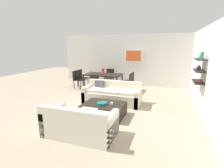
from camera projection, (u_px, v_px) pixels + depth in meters
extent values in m
plane|color=tan|center=(109.00, 105.00, 6.15)|extent=(18.00, 18.00, 0.00)
cube|color=silver|center=(137.00, 60.00, 9.02)|extent=(8.40, 0.06, 2.70)
cube|color=white|center=(133.00, 56.00, 8.98)|extent=(0.94, 0.02, 0.67)
cube|color=#E55926|center=(133.00, 56.00, 8.96)|extent=(0.80, 0.01, 0.54)
cube|color=silver|center=(204.00, 70.00, 5.46)|extent=(0.06, 8.20, 2.70)
cube|color=black|center=(200.00, 59.00, 5.18)|extent=(0.28, 0.90, 0.02)
cube|color=black|center=(199.00, 71.00, 5.26)|extent=(0.28, 0.90, 0.02)
cube|color=black|center=(198.00, 82.00, 5.33)|extent=(0.28, 0.90, 0.02)
cylinder|color=teal|center=(202.00, 56.00, 4.97)|extent=(0.10, 0.10, 0.22)
sphere|color=#4C518C|center=(199.00, 67.00, 5.40)|extent=(0.14, 0.14, 0.14)
cylinder|color=olive|center=(200.00, 57.00, 5.21)|extent=(0.07, 0.07, 0.12)
cube|color=#4C1E19|center=(199.00, 82.00, 5.19)|extent=(0.20, 0.28, 0.03)
cube|color=beige|center=(112.00, 97.00, 6.37)|extent=(2.11, 0.90, 0.42)
cube|color=beige|center=(115.00, 85.00, 6.63)|extent=(2.11, 0.16, 0.36)
cube|color=beige|center=(88.00, 93.00, 6.66)|extent=(0.14, 0.90, 0.60)
cube|color=beige|center=(138.00, 98.00, 6.04)|extent=(0.14, 0.90, 0.60)
cube|color=beige|center=(97.00, 90.00, 6.47)|extent=(0.59, 0.70, 0.10)
cube|color=beige|center=(112.00, 91.00, 6.28)|extent=(0.59, 0.70, 0.10)
cube|color=beige|center=(128.00, 92.00, 6.09)|extent=(0.59, 0.70, 0.10)
cube|color=#4C4C56|center=(100.00, 85.00, 6.64)|extent=(0.37, 0.16, 0.36)
cube|color=silver|center=(81.00, 126.00, 4.09)|extent=(1.66, 0.90, 0.42)
cube|color=silver|center=(71.00, 117.00, 3.66)|extent=(1.66, 0.16, 0.36)
cube|color=silver|center=(110.00, 128.00, 3.83)|extent=(0.14, 0.90, 0.60)
cube|color=silver|center=(54.00, 119.00, 4.30)|extent=(0.14, 0.90, 0.60)
cube|color=silver|center=(94.00, 118.00, 3.96)|extent=(0.67, 0.70, 0.10)
cube|color=silver|center=(68.00, 114.00, 4.17)|extent=(0.67, 0.70, 0.10)
cube|color=white|center=(89.00, 116.00, 3.72)|extent=(0.36, 0.13, 0.36)
cube|color=black|center=(104.00, 110.00, 5.20)|extent=(1.24, 0.94, 0.38)
cylinder|color=#19666B|center=(102.00, 103.00, 5.12)|extent=(0.32, 0.32, 0.05)
torus|color=#19666B|center=(102.00, 103.00, 5.11)|extent=(0.32, 0.32, 0.02)
cylinder|color=silver|center=(112.00, 103.00, 5.10)|extent=(0.08, 0.08, 0.07)
cube|color=black|center=(103.00, 74.00, 8.31)|extent=(1.80, 1.02, 0.04)
cylinder|color=black|center=(84.00, 83.00, 8.24)|extent=(0.06, 0.06, 0.71)
cylinder|color=black|center=(117.00, 85.00, 7.71)|extent=(0.06, 0.06, 0.71)
cylinder|color=black|center=(92.00, 79.00, 9.08)|extent=(0.06, 0.06, 0.71)
cylinder|color=black|center=(122.00, 81.00, 8.55)|extent=(0.06, 0.06, 0.71)
cube|color=black|center=(83.00, 78.00, 8.98)|extent=(0.44, 0.44, 0.04)
cube|color=black|center=(80.00, 74.00, 8.99)|extent=(0.04, 0.44, 0.43)
cylinder|color=black|center=(85.00, 83.00, 8.80)|extent=(0.04, 0.04, 0.41)
cylinder|color=black|center=(88.00, 82.00, 9.13)|extent=(0.04, 0.04, 0.41)
cylinder|color=black|center=(79.00, 83.00, 8.92)|extent=(0.04, 0.04, 0.41)
cylinder|color=black|center=(82.00, 81.00, 9.25)|extent=(0.04, 0.04, 0.41)
cube|color=black|center=(79.00, 80.00, 8.55)|extent=(0.44, 0.44, 0.04)
cube|color=black|center=(75.00, 75.00, 8.56)|extent=(0.04, 0.44, 0.43)
cylinder|color=black|center=(80.00, 85.00, 8.38)|extent=(0.04, 0.04, 0.41)
cylinder|color=black|center=(84.00, 84.00, 8.71)|extent=(0.04, 0.04, 0.41)
cylinder|color=black|center=(74.00, 85.00, 8.49)|extent=(0.04, 0.04, 0.41)
cylinder|color=black|center=(78.00, 83.00, 8.82)|extent=(0.04, 0.04, 0.41)
cube|color=black|center=(109.00, 78.00, 9.15)|extent=(0.44, 0.44, 0.04)
cube|color=black|center=(110.00, 73.00, 9.28)|extent=(0.44, 0.04, 0.43)
cylinder|color=black|center=(105.00, 82.00, 9.09)|extent=(0.04, 0.04, 0.41)
cylinder|color=black|center=(111.00, 83.00, 8.97)|extent=(0.04, 0.04, 0.41)
cylinder|color=black|center=(107.00, 81.00, 9.42)|extent=(0.04, 0.04, 0.41)
cylinder|color=black|center=(113.00, 81.00, 9.31)|extent=(0.04, 0.04, 0.41)
cube|color=black|center=(96.00, 84.00, 7.61)|extent=(0.44, 0.44, 0.04)
cube|color=black|center=(94.00, 80.00, 7.37)|extent=(0.44, 0.04, 0.43)
cylinder|color=black|center=(102.00, 88.00, 7.77)|extent=(0.04, 0.04, 0.41)
cylinder|color=black|center=(94.00, 88.00, 7.88)|extent=(0.04, 0.04, 0.41)
cylinder|color=black|center=(99.00, 90.00, 7.44)|extent=(0.04, 0.04, 0.41)
cylinder|color=black|center=(91.00, 89.00, 7.55)|extent=(0.04, 0.04, 0.41)
cube|color=black|center=(128.00, 81.00, 8.21)|extent=(0.44, 0.44, 0.04)
cube|color=black|center=(133.00, 77.00, 8.09)|extent=(0.04, 0.44, 0.43)
cylinder|color=black|center=(126.00, 85.00, 8.48)|extent=(0.04, 0.04, 0.41)
cylinder|color=black|center=(124.00, 86.00, 8.15)|extent=(0.04, 0.04, 0.41)
cylinder|color=black|center=(133.00, 85.00, 8.37)|extent=(0.04, 0.04, 0.41)
cylinder|color=black|center=(131.00, 87.00, 8.03)|extent=(0.04, 0.04, 0.41)
cube|color=black|center=(126.00, 83.00, 7.78)|extent=(0.44, 0.44, 0.04)
cube|color=black|center=(131.00, 78.00, 7.67)|extent=(0.04, 0.44, 0.43)
cylinder|color=black|center=(123.00, 87.00, 8.05)|extent=(0.04, 0.04, 0.41)
cylinder|color=black|center=(121.00, 89.00, 7.72)|extent=(0.04, 0.04, 0.41)
cylinder|color=black|center=(131.00, 87.00, 7.94)|extent=(0.04, 0.04, 0.41)
cylinder|color=black|center=(129.00, 89.00, 7.61)|extent=(0.04, 0.04, 0.41)
cylinder|color=silver|center=(90.00, 74.00, 8.40)|extent=(0.06, 0.06, 0.01)
cylinder|color=silver|center=(89.00, 73.00, 8.39)|extent=(0.01, 0.01, 0.09)
cylinder|color=silver|center=(89.00, 71.00, 8.37)|extent=(0.06, 0.06, 0.10)
cylinder|color=silver|center=(92.00, 73.00, 8.64)|extent=(0.06, 0.06, 0.01)
cylinder|color=silver|center=(92.00, 72.00, 8.63)|extent=(0.01, 0.01, 0.08)
cylinder|color=silver|center=(92.00, 71.00, 8.61)|extent=(0.06, 0.06, 0.08)
cylinder|color=silver|center=(106.00, 73.00, 8.73)|extent=(0.06, 0.06, 0.01)
cylinder|color=silver|center=(106.00, 72.00, 8.72)|extent=(0.01, 0.01, 0.07)
cylinder|color=silver|center=(106.00, 71.00, 8.70)|extent=(0.07, 0.07, 0.07)
cylinder|color=silver|center=(117.00, 74.00, 8.21)|extent=(0.06, 0.06, 0.01)
cylinder|color=silver|center=(117.00, 74.00, 8.21)|extent=(0.01, 0.01, 0.07)
cylinder|color=silver|center=(117.00, 72.00, 8.19)|extent=(0.08, 0.08, 0.07)
cylinder|color=#D85933|center=(103.00, 72.00, 8.26)|extent=(0.13, 0.13, 0.17)
sphere|color=red|center=(103.00, 69.00, 8.22)|extent=(0.16, 0.16, 0.16)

